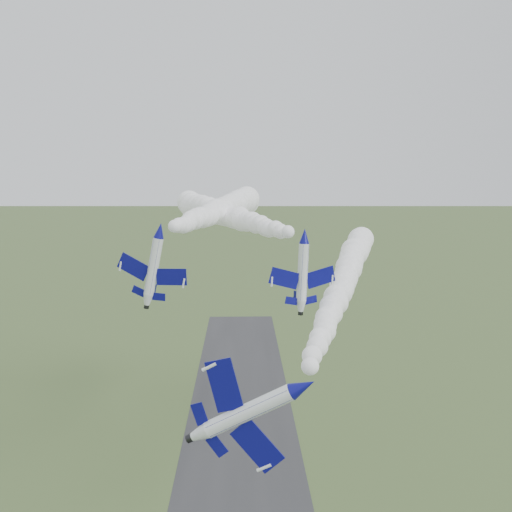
# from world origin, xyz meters

# --- Properties ---
(jet_lead) EXTENTS (6.26, 13.58, 9.90)m
(jet_lead) POSITION_xyz_m (5.67, -7.01, 35.85)
(jet_lead) COLOR white
(smoke_trail_jet_lead) EXTENTS (21.91, 74.49, 5.29)m
(smoke_trail_jet_lead) POSITION_xyz_m (16.45, 32.58, 38.37)
(smoke_trail_jet_lead) COLOR white
(jet_pair_left) EXTENTS (9.71, 11.56, 3.35)m
(jet_pair_left) POSITION_xyz_m (-10.33, 18.31, 47.40)
(jet_pair_left) COLOR white
(smoke_trail_jet_pair_left) EXTENTS (19.48, 52.43, 5.57)m
(smoke_trail_jet_pair_left) POSITION_xyz_m (-3.69, 46.40, 48.20)
(smoke_trail_jet_pair_left) COLOR white
(jet_pair_right) EXTENTS (9.56, 10.98, 2.83)m
(jet_pair_right) POSITION_xyz_m (8.44, 17.67, 46.69)
(jet_pair_right) COLOR white
(smoke_trail_jet_pair_right) EXTENTS (26.38, 55.62, 5.35)m
(smoke_trail_jet_pair_right) POSITION_xyz_m (-2.39, 47.03, 47.42)
(smoke_trail_jet_pair_right) COLOR white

